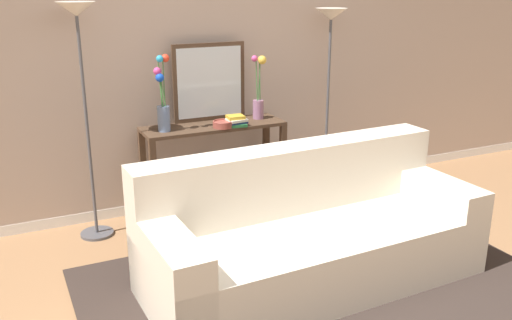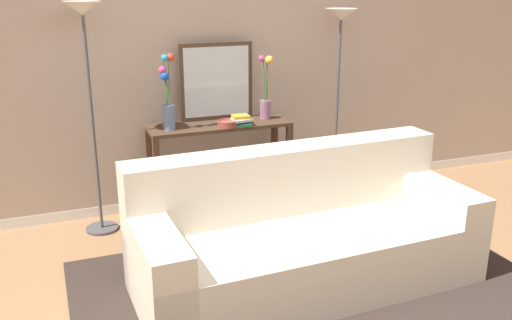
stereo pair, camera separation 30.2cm
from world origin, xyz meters
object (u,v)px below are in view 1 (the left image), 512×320
Objects in this scene: floor_lamp_left at (80,57)px; vase_short_flowers at (259,94)px; floor_lamp_right at (330,51)px; book_stack at (236,121)px; fruit_bowl at (223,124)px; couch at (309,237)px; console_table at (214,153)px; wall_mirror at (209,82)px; vase_tall_flowers at (163,102)px; book_row_under_console at (176,214)px.

vase_short_flowers is (1.46, 0.03, -0.40)m from floor_lamp_left.
floor_lamp_right is 8.89× the size of book_stack.
floor_lamp_right is 10.33× the size of fruit_bowl.
floor_lamp_left is 1.22m from fruit_bowl.
book_stack is (-0.01, 1.21, 0.53)m from couch.
wall_mirror is at bearing 77.74° from console_table.
vase_short_flowers is at bearing 20.55° from fruit_bowl.
floor_lamp_left is 1.05× the size of floor_lamp_right.
wall_mirror is at bearing 90.68° from fruit_bowl.
couch is 1.70m from wall_mirror.
vase_short_flowers is at bearing 4.14° from vase_tall_flowers.
couch reaches higher than console_table.
console_table is 1.83× the size of wall_mirror.
fruit_bowl is at bearing -89.32° from wall_mirror.
floor_lamp_right reaches higher than fruit_bowl.
floor_lamp_left is 2.75× the size of wall_mirror.
floor_lamp_right is at bearing 54.27° from couch.
wall_mirror is 0.51m from vase_tall_flowers.
fruit_bowl reaches higher than book_row_under_console.
floor_lamp_right is at bearing -0.30° from console_table.
vase_tall_flowers is (-0.59, 1.30, 0.72)m from couch.
couch is at bearing -125.73° from floor_lamp_right.
console_table is at bearing 107.39° from fruit_bowl.
book_stack is at bearing -12.77° from book_row_under_console.
vase_tall_flowers is (-0.47, -0.19, -0.09)m from wall_mirror.
wall_mirror is at bearing 171.36° from floor_lamp_right.
wall_mirror is 2.41× the size of book_row_under_console.
console_table is at bearing -0.00° from book_row_under_console.
couch is 3.75× the size of vase_tall_flowers.
vase_tall_flowers reaches higher than console_table.
book_stack reaches higher than console_table.
fruit_bowl is (-0.40, -0.15, -0.19)m from vase_short_flowers.
floor_lamp_right is 6.31× the size of book_row_under_console.
wall_mirror is at bearing 113.35° from book_stack.
wall_mirror reaches higher than console_table.
vase_tall_flowers is (0.59, -0.03, -0.39)m from floor_lamp_left.
wall_mirror is (1.06, 0.16, -0.29)m from floor_lamp_left.
vase_short_flowers is (-0.68, 0.03, -0.33)m from floor_lamp_right.
floor_lamp_right is at bearing 6.08° from fruit_bowl.
console_table is 2.19× the size of vase_short_flowers.
book_row_under_console is (-0.80, -0.03, -0.97)m from vase_short_flowers.
couch is 1.91× the size of console_table.
floor_lamp_right reaches higher than console_table.
floor_lamp_left reaches higher than floor_lamp_right.
vase_short_flowers reaches higher than fruit_bowl.
vase_tall_flowers is 0.62m from book_stack.
console_table is 0.64m from vase_short_flowers.
console_table is 0.30m from fruit_bowl.
floor_lamp_left is (-1.18, 1.32, 1.11)m from couch.
floor_lamp_right is at bearing -0.22° from book_row_under_console.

